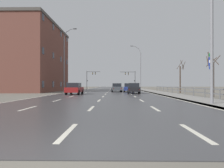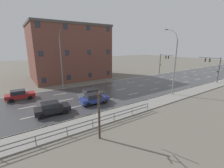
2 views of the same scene
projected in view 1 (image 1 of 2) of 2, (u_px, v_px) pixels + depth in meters
name	position (u px, v px, depth m)	size (l,w,h in m)	color
ground_plane	(110.00, 90.00, 51.42)	(160.00, 160.00, 0.12)	#666056
road_asphalt_strip	(111.00, 89.00, 63.41)	(14.00, 120.00, 0.03)	#3D3D3F
sidewalk_right	(137.00, 89.00, 63.29)	(3.00, 120.00, 0.12)	gray
guardrail	(181.00, 90.00, 25.29)	(0.07, 29.36, 1.00)	#515459
street_lamp_foreground	(209.00, 23.00, 12.77)	(2.59, 0.24, 11.00)	slate
street_lamp_midground	(140.00, 68.00, 48.36)	(2.59, 0.24, 10.96)	slate
street_lamp_left_bank	(65.00, 61.00, 34.35)	(2.29, 0.24, 11.21)	slate
highway_sign	(211.00, 70.00, 14.49)	(0.09, 0.68, 3.71)	slate
traffic_signal_right	(131.00, 77.00, 64.39)	(4.97, 0.36, 5.76)	#38383A
traffic_signal_left	(90.00, 77.00, 64.01)	(4.39, 0.36, 5.81)	#38383A
car_mid_centre	(75.00, 89.00, 26.54)	(1.91, 4.14, 1.57)	maroon
car_near_left	(134.00, 88.00, 29.35)	(2.03, 4.20, 1.57)	black
car_distant	(117.00, 88.00, 36.00)	(1.99, 4.18, 1.57)	#474C51
car_near_right	(129.00, 88.00, 35.31)	(2.02, 4.20, 1.57)	navy
brick_building	(25.00, 58.00, 39.19)	(13.17, 18.30, 13.20)	brown
bare_tree_near	(213.00, 76.00, 21.36)	(1.48, 1.56, 5.03)	#423328
bare_tree_mid	(180.00, 77.00, 31.63)	(1.06, 1.33, 5.31)	#423328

